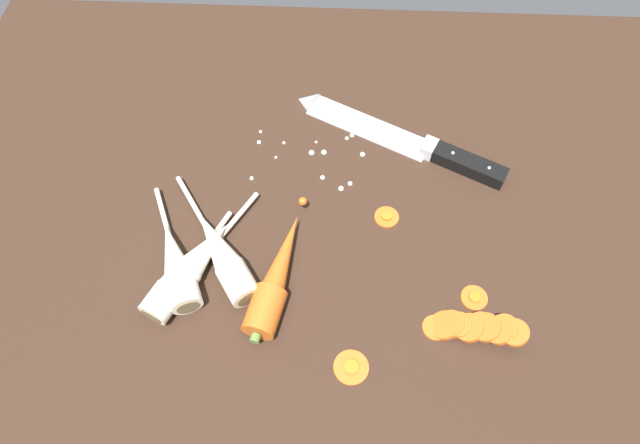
{
  "coord_description": "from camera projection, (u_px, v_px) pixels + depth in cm",
  "views": [
    {
      "loc": [
        1.71,
        -39.52,
        64.48
      ],
      "look_at": [
        0.0,
        -2.0,
        1.5
      ],
      "focal_mm": 30.03,
      "sensor_mm": 36.0,
      "label": 1
    }
  ],
  "objects": [
    {
      "name": "ground_plane",
      "position": [
        321.0,
        223.0,
        0.77
      ],
      "size": [
        120.0,
        90.0,
        4.0
      ],
      "primitive_type": "cube",
      "color": "#332116"
    },
    {
      "name": "parsnip_back",
      "position": [
        176.0,
        264.0,
        0.69
      ],
      "size": [
        9.98,
        18.93,
        4.0
      ],
      "color": "silver",
      "rests_on": "ground_plane"
    },
    {
      "name": "parsnip_front",
      "position": [
        178.0,
        279.0,
        0.68
      ],
      "size": [
        9.66,
        16.94,
        4.0
      ],
      "color": "silver",
      "rests_on": "ground_plane"
    },
    {
      "name": "whole_carrot",
      "position": [
        277.0,
        276.0,
        0.68
      ],
      "size": [
        7.8,
        21.08,
        4.2
      ],
      "color": "#D6601E",
      "rests_on": "ground_plane"
    },
    {
      "name": "carrot_slice_stack",
      "position": [
        474.0,
        327.0,
        0.66
      ],
      "size": [
        12.4,
        4.91,
        4.08
      ],
      "color": "#D6601E",
      "rests_on": "ground_plane"
    },
    {
      "name": "carrot_slice_stray_mid",
      "position": [
        351.0,
        367.0,
        0.64
      ],
      "size": [
        4.31,
        4.31,
        0.7
      ],
      "color": "#D6601E",
      "rests_on": "ground_plane"
    },
    {
      "name": "mince_crumbs",
      "position": [
        322.0,
        157.0,
        0.8
      ],
      "size": [
        17.05,
        10.86,
        0.89
      ],
      "color": "silver",
      "rests_on": "ground_plane"
    },
    {
      "name": "parsnip_mid_left",
      "position": [
        197.0,
        260.0,
        0.7
      ],
      "size": [
        11.67,
        17.87,
        4.0
      ],
      "color": "silver",
      "rests_on": "ground_plane"
    },
    {
      "name": "carrot_slice_stray_near",
      "position": [
        474.0,
        297.0,
        0.69
      ],
      "size": [
        3.48,
        3.48,
        0.7
      ],
      "color": "#D6601E",
      "rests_on": "ground_plane"
    },
    {
      "name": "chefs_knife",
      "position": [
        393.0,
        136.0,
        0.82
      ],
      "size": [
        32.56,
        18.52,
        4.18
      ],
      "color": "silver",
      "rests_on": "ground_plane"
    },
    {
      "name": "carrot_slice_stray_far",
      "position": [
        387.0,
        217.0,
        0.75
      ],
      "size": [
        3.45,
        3.45,
        0.7
      ],
      "color": "#D6601E",
      "rests_on": "ground_plane"
    },
    {
      "name": "parsnip_mid_right",
      "position": [
        223.0,
        255.0,
        0.7
      ],
      "size": [
        14.36,
        19.96,
        4.0
      ],
      "color": "silver",
      "rests_on": "ground_plane"
    }
  ]
}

